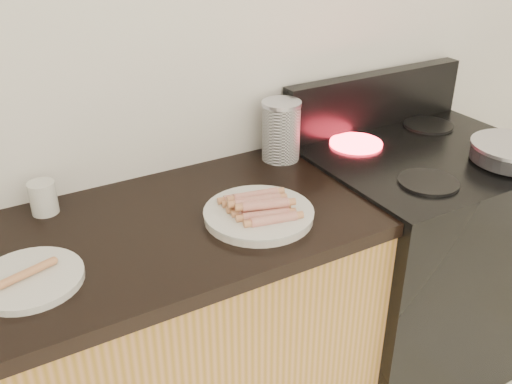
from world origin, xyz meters
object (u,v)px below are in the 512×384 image
side_plate (30,279)px  mug (43,198)px  canister (281,130)px  main_plate (259,215)px  stove (411,264)px

side_plate → mug: (0.10, 0.31, 0.04)m
side_plate → mug: bearing=72.0°
side_plate → canister: (0.85, 0.29, 0.09)m
canister → main_plate: bearing=-130.7°
stove → main_plate: bearing=-173.7°
main_plate → mug: 0.59m
main_plate → mug: bearing=146.7°
stove → mug: 1.31m
canister → mug: size_ratio=2.15×
canister → mug: canister is taller
stove → side_plate: size_ratio=3.77×
main_plate → mug: (-0.49, 0.32, 0.04)m
canister → stove: bearing=-26.9°
main_plate → side_plate: bearing=178.7°
stove → side_plate: side_plate is taller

